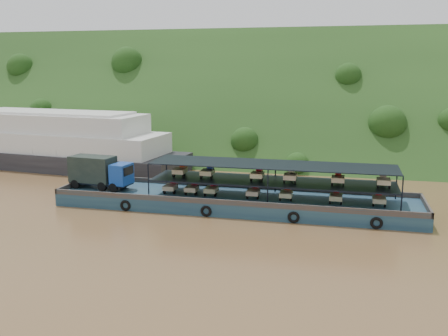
# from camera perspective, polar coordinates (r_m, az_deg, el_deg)

# --- Properties ---
(ground) EXTENTS (160.00, 160.00, 0.00)m
(ground) POSITION_cam_1_polar(r_m,az_deg,el_deg) (49.34, 1.43, -4.43)
(ground) COLOR brown
(ground) RESTS_ON ground
(hillside) EXTENTS (140.00, 39.60, 39.60)m
(hillside) POSITION_cam_1_polar(r_m,az_deg,el_deg) (84.07, 6.68, 2.15)
(hillside) COLOR #1A3312
(hillside) RESTS_ON ground
(cargo_barge) EXTENTS (35.01, 7.18, 4.54)m
(cargo_barge) POSITION_cam_1_polar(r_m,az_deg,el_deg) (48.78, 0.02, -3.24)
(cargo_barge) COLOR #142D46
(cargo_barge) RESTS_ON ground
(passenger_ferry) EXTENTS (38.48, 13.24, 7.64)m
(passenger_ferry) POSITION_cam_1_polar(r_m,az_deg,el_deg) (72.54, -18.95, 2.76)
(passenger_ferry) COLOR black
(passenger_ferry) RESTS_ON ground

